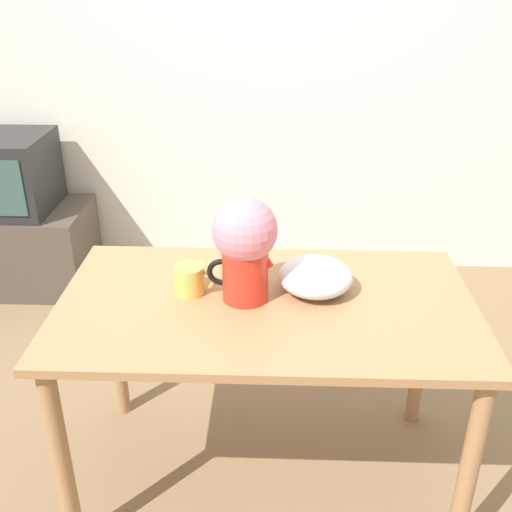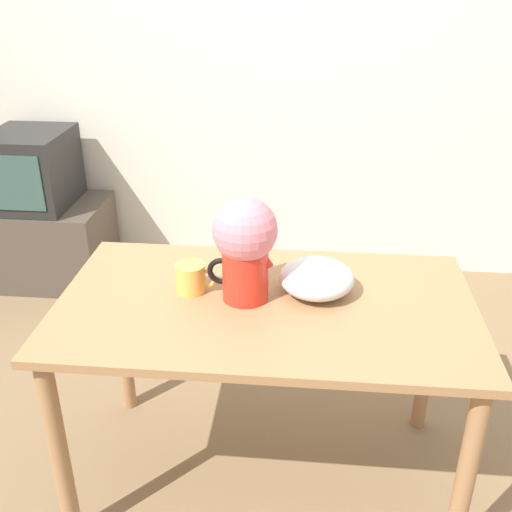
# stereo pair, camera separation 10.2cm
# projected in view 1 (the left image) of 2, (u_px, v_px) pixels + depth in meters

# --- Properties ---
(ground_plane) EXTENTS (12.00, 12.00, 0.00)m
(ground_plane) POSITION_uv_depth(u_px,v_px,m) (247.00, 463.00, 2.41)
(ground_plane) COLOR #7F6647
(wall_back) EXTENTS (8.00, 0.05, 2.60)m
(wall_back) POSITION_uv_depth(u_px,v_px,m) (262.00, 59.00, 3.43)
(wall_back) COLOR silver
(wall_back) RESTS_ON ground_plane
(table) EXTENTS (1.40, 0.81, 0.79)m
(table) POSITION_uv_depth(u_px,v_px,m) (266.00, 329.00, 2.06)
(table) COLOR #A3754C
(table) RESTS_ON ground_plane
(flower_vase) EXTENTS (0.24, 0.21, 0.36)m
(flower_vase) POSITION_uv_depth(u_px,v_px,m) (245.00, 244.00, 1.94)
(flower_vase) COLOR red
(flower_vase) RESTS_ON table
(coffee_mug) EXTENTS (0.14, 0.10, 0.10)m
(coffee_mug) POSITION_uv_depth(u_px,v_px,m) (190.00, 280.00, 2.04)
(coffee_mug) COLOR gold
(coffee_mug) RESTS_ON table
(white_bowl) EXTENTS (0.25, 0.25, 0.12)m
(white_bowl) POSITION_uv_depth(u_px,v_px,m) (316.00, 276.00, 2.05)
(white_bowl) COLOR silver
(white_bowl) RESTS_ON table
(tv_stand) EXTENTS (0.77, 0.53, 0.50)m
(tv_stand) POSITION_uv_depth(u_px,v_px,m) (25.00, 247.00, 3.64)
(tv_stand) COLOR #4C4238
(tv_stand) RESTS_ON ground_plane
(tv_set) EXTENTS (0.43, 0.51, 0.44)m
(tv_set) POSITION_uv_depth(u_px,v_px,m) (11.00, 173.00, 3.42)
(tv_set) COLOR black
(tv_set) RESTS_ON tv_stand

